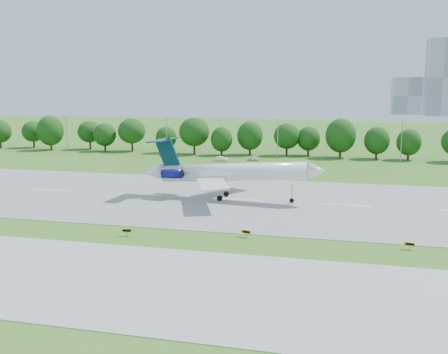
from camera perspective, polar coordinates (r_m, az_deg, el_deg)
ground at (r=69.08m, az=13.87°, el=-7.76°), size 600.00×600.00×0.00m
runway at (r=93.23m, az=13.81°, el=-3.16°), size 400.00×45.00×0.08m
taxiway at (r=52.16m, az=13.96°, el=-13.61°), size 400.00×23.00×0.08m
tree_line at (r=158.60m, az=13.83°, el=4.36°), size 288.40×8.40×10.40m
light_poles at (r=148.63m, az=12.88°, el=4.10°), size 175.90×0.25×12.19m
airliner at (r=94.90m, az=-0.05°, el=0.61°), size 36.44×26.40×11.50m
taxi_sign_left at (r=73.02m, az=-11.02°, el=-6.02°), size 1.58×0.44×1.11m
taxi_sign_centre at (r=71.20m, az=2.54°, el=-6.28°), size 1.51×0.51×1.06m
taxi_sign_right at (r=70.15m, az=20.44°, el=-7.20°), size 1.41×0.45×0.99m
service_vehicle_a at (r=147.49m, az=-0.37°, el=2.10°), size 4.17×1.61×1.36m
service_vehicle_b at (r=148.52m, az=3.32°, el=2.08°), size 3.35×1.66×1.10m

